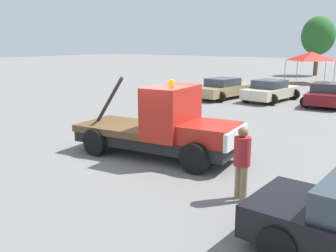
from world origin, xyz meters
name	(u,v)px	position (x,y,z in m)	size (l,w,h in m)	color
ground_plane	(156,155)	(0.00, 0.00, 0.00)	(160.00, 160.00, 0.00)	slate
tow_truck	(165,128)	(0.33, 0.04, 0.96)	(5.59, 2.56, 2.51)	black
person_near_truck	(242,158)	(3.76, -1.60, 1.01)	(0.39, 0.39, 1.75)	#847051
parked_car_tan	(224,88)	(-4.21, 12.72, 0.65)	(2.75, 5.00, 1.34)	tan
parked_car_cream	(271,91)	(-1.32, 13.40, 0.65)	(2.72, 4.63, 1.34)	beige
parked_car_maroon	(327,95)	(1.99, 13.64, 0.65)	(2.60, 4.42, 1.34)	maroon
canopy_tent_red	(311,56)	(-2.34, 25.40, 2.40)	(3.44, 3.44, 2.80)	#9E9EA3
tree_left	(318,36)	(-4.22, 34.20, 4.27)	(3.57, 3.57, 6.37)	brown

